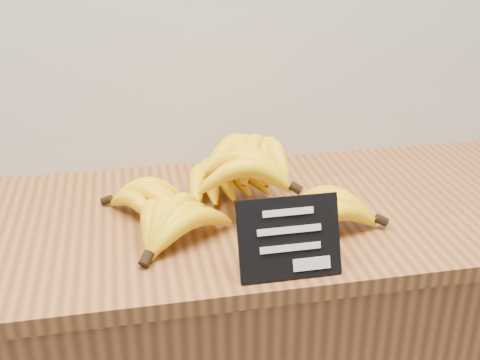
# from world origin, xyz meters

# --- Properties ---
(counter_top) EXTENTS (1.57, 0.54, 0.03)m
(counter_top) POSITION_xyz_m (-0.02, 2.75, 0.92)
(counter_top) COLOR #985E2F
(counter_top) RESTS_ON counter
(chalkboard_sign) EXTENTS (0.17, 0.06, 0.13)m
(chalkboard_sign) POSITION_xyz_m (0.03, 2.53, 0.99)
(chalkboard_sign) COLOR black
(chalkboard_sign) RESTS_ON counter_top
(banana_pile) EXTENTS (0.51, 0.40, 0.12)m
(banana_pile) POSITION_xyz_m (-0.03, 2.75, 0.98)
(banana_pile) COLOR yellow
(banana_pile) RESTS_ON counter_top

